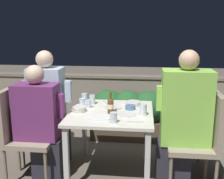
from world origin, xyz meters
name	(u,v)px	position (x,y,z in m)	size (l,w,h in m)	color
ground_plane	(111,173)	(0.00, 0.00, 0.00)	(16.00, 16.00, 0.00)	#665B51
parapet_wall	(123,99)	(0.00, 1.66, 0.40)	(9.00, 0.18, 0.80)	gray
dining_table	(111,120)	(0.00, 0.00, 0.62)	(0.86, 0.92, 0.71)	silver
planter_hedge	(128,112)	(0.12, 1.01, 0.39)	(1.04, 0.47, 0.70)	brown
chair_left_near	(21,127)	(-0.92, -0.17, 0.57)	(0.48, 0.47, 0.97)	gray
person_purple_stripe	(41,124)	(-0.70, -0.17, 0.61)	(0.50, 0.26, 1.21)	#282833
chair_left_far	(32,117)	(-0.93, 0.15, 0.57)	(0.48, 0.47, 0.97)	gray
person_blue_shirt	(50,109)	(-0.72, 0.15, 0.67)	(0.47, 0.26, 1.32)	#282833
chair_right_near	(204,133)	(0.92, -0.14, 0.57)	(0.48, 0.47, 0.97)	gray
person_green_blouse	(182,121)	(0.71, -0.14, 0.69)	(0.52, 0.26, 1.37)	#282833
chair_right_far	(195,122)	(0.90, 0.19, 0.57)	(0.48, 0.47, 0.97)	gray
beer_bottle	(110,105)	(0.00, -0.06, 0.79)	(0.06, 0.06, 0.22)	brown
plate_0	(113,108)	(0.00, 0.13, 0.71)	(0.19, 0.19, 0.01)	silver
plate_1	(99,117)	(-0.09, -0.21, 0.71)	(0.24, 0.24, 0.01)	white
plate_2	(126,114)	(0.16, -0.08, 0.71)	(0.20, 0.20, 0.01)	silver
bowl_0	(130,107)	(0.19, 0.10, 0.73)	(0.11, 0.11, 0.04)	#4C709E
bowl_1	(79,109)	(-0.33, -0.03, 0.74)	(0.14, 0.14, 0.05)	beige
bowl_2	(133,103)	(0.22, 0.26, 0.73)	(0.17, 0.17, 0.05)	beige
glass_cup_0	(82,102)	(-0.34, 0.17, 0.75)	(0.07, 0.07, 0.08)	silver
glass_cup_1	(85,98)	(-0.34, 0.29, 0.77)	(0.07, 0.07, 0.11)	silver
glass_cup_2	(113,118)	(0.06, -0.34, 0.76)	(0.07, 0.07, 0.10)	silver
glass_cup_3	(92,100)	(-0.25, 0.25, 0.76)	(0.06, 0.06, 0.11)	silver
glass_cup_4	(88,104)	(-0.27, 0.11, 0.75)	(0.07, 0.07, 0.08)	silver
glass_cup_5	(143,110)	(0.33, -0.09, 0.77)	(0.07, 0.07, 0.12)	silver
fork_0	(135,122)	(0.26, -0.31, 0.71)	(0.17, 0.03, 0.01)	silver
fork_1	(105,103)	(-0.11, 0.31, 0.71)	(0.09, 0.16, 0.01)	silver
potted_plant	(41,112)	(-1.00, 0.62, 0.48)	(0.39, 0.39, 0.78)	brown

